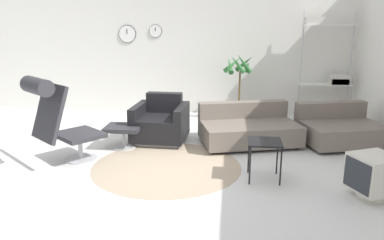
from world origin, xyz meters
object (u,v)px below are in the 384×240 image
object	(u,v)px
ottoman	(123,131)
couch_second	(339,130)
lounge_chair	(56,113)
shelf_unit	(330,58)
armchair_red	(161,124)
couch_low	(248,130)
potted_plant	(239,83)
side_table	(265,146)
crt_television	(374,175)

from	to	relation	value
ottoman	couch_second	world-z (taller)	couch_second
lounge_chair	shelf_unit	world-z (taller)	shelf_unit
ottoman	shelf_unit	xyz separation A→B (m)	(3.52, 2.19, 0.95)
armchair_red	shelf_unit	distance (m)	3.62
ottoman	couch_low	xyz separation A→B (m)	(1.91, 0.43, -0.04)
potted_plant	shelf_unit	size ratio (longest dim) A/B	0.64
couch_second	potted_plant	bearing A→B (deg)	-57.43
couch_low	ottoman	bearing A→B (deg)	-2.83
lounge_chair	couch_second	size ratio (longest dim) A/B	0.88
ottoman	couch_low	world-z (taller)	couch_low
potted_plant	shelf_unit	xyz separation A→B (m)	(1.74, 0.21, 0.49)
couch_low	potted_plant	world-z (taller)	potted_plant
armchair_red	potted_plant	size ratio (longest dim) A/B	0.65
armchair_red	couch_low	distance (m)	1.41
couch_second	shelf_unit	bearing A→B (deg)	-111.10
couch_second	side_table	size ratio (longest dim) A/B	2.84
ottoman	armchair_red	distance (m)	0.66
ottoman	side_table	world-z (taller)	side_table
lounge_chair	potted_plant	xyz separation A→B (m)	(2.43, 2.78, 0.00)
crt_television	shelf_unit	xyz separation A→B (m)	(0.32, 3.56, 0.96)
couch_second	potted_plant	world-z (taller)	potted_plant
shelf_unit	armchair_red	bearing A→B (deg)	-149.62
lounge_chair	potted_plant	size ratio (longest dim) A/B	0.91
ottoman	crt_television	world-z (taller)	crt_television
lounge_chair	couch_low	size ratio (longest dim) A/B	0.73
couch_low	potted_plant	xyz separation A→B (m)	(-0.14, 1.55, 0.50)
ottoman	side_table	distance (m)	2.28
ottoman	couch_second	distance (m)	3.40
couch_low	side_table	distance (m)	1.43
couch_second	potted_plant	distance (m)	2.18
couch_second	side_table	xyz separation A→B (m)	(-1.31, -1.54, 0.20)
lounge_chair	couch_low	xyz separation A→B (m)	(2.57, 1.22, -0.50)
lounge_chair	side_table	world-z (taller)	lounge_chair
armchair_red	lounge_chair	bearing A→B (deg)	49.33
couch_low	crt_television	distance (m)	2.21
crt_television	shelf_unit	distance (m)	3.70
crt_television	potted_plant	world-z (taller)	potted_plant
side_table	potted_plant	size ratio (longest dim) A/B	0.37
armchair_red	crt_television	size ratio (longest dim) A/B	1.47
couch_second	crt_television	distance (m)	1.93
shelf_unit	crt_television	bearing A→B (deg)	-95.12
ottoman	couch_second	xyz separation A→B (m)	(3.36, 0.56, -0.04)
side_table	couch_second	bearing A→B (deg)	49.74
ottoman	shelf_unit	bearing A→B (deg)	31.87
crt_television	couch_second	bearing A→B (deg)	-28.46
armchair_red	ottoman	bearing A→B (deg)	42.69
armchair_red	potted_plant	bearing A→B (deg)	-126.45
couch_second	couch_low	bearing A→B (deg)	-10.20
armchair_red	potted_plant	distance (m)	2.06
potted_plant	shelf_unit	world-z (taller)	shelf_unit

